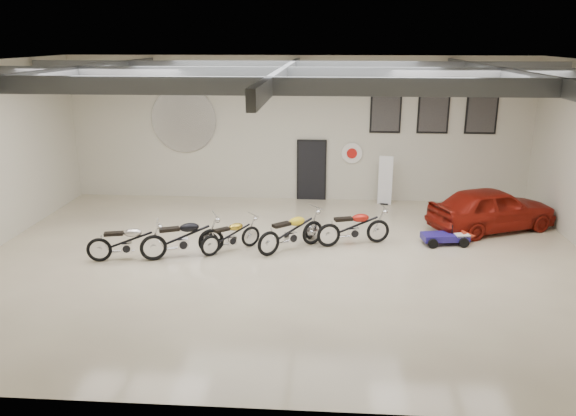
# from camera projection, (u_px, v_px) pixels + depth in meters

# --- Properties ---
(floor) EXTENTS (16.00, 12.00, 0.01)m
(floor) POSITION_uv_depth(u_px,v_px,m) (285.00, 262.00, 14.50)
(floor) COLOR beige
(floor) RESTS_ON ground
(ceiling) EXTENTS (16.00, 12.00, 0.01)m
(ceiling) POSITION_uv_depth(u_px,v_px,m) (284.00, 63.00, 13.05)
(ceiling) COLOR gray
(ceiling) RESTS_ON back_wall
(back_wall) EXTENTS (16.00, 0.02, 5.00)m
(back_wall) POSITION_uv_depth(u_px,v_px,m) (298.00, 130.00, 19.50)
(back_wall) COLOR beige
(back_wall) RESTS_ON floor
(ceiling_beams) EXTENTS (15.80, 11.80, 0.32)m
(ceiling_beams) POSITION_uv_depth(u_px,v_px,m) (284.00, 74.00, 13.12)
(ceiling_beams) COLOR slate
(ceiling_beams) RESTS_ON ceiling
(door) EXTENTS (0.92, 0.08, 2.10)m
(door) POSITION_uv_depth(u_px,v_px,m) (312.00, 171.00, 19.84)
(door) COLOR black
(door) RESTS_ON back_wall
(logo_plaque) EXTENTS (2.30, 0.06, 1.16)m
(logo_plaque) POSITION_uv_depth(u_px,v_px,m) (184.00, 120.00, 19.64)
(logo_plaque) COLOR silver
(logo_plaque) RESTS_ON back_wall
(poster_left) EXTENTS (1.05, 0.08, 1.35)m
(poster_left) POSITION_uv_depth(u_px,v_px,m) (386.00, 113.00, 19.09)
(poster_left) COLOR black
(poster_left) RESTS_ON back_wall
(poster_mid) EXTENTS (1.05, 0.08, 1.35)m
(poster_mid) POSITION_uv_depth(u_px,v_px,m) (433.00, 114.00, 18.98)
(poster_mid) COLOR black
(poster_mid) RESTS_ON back_wall
(poster_right) EXTENTS (1.05, 0.08, 1.35)m
(poster_right) POSITION_uv_depth(u_px,v_px,m) (481.00, 114.00, 18.87)
(poster_right) COLOR black
(poster_right) RESTS_ON back_wall
(oil_sign) EXTENTS (0.72, 0.10, 0.72)m
(oil_sign) POSITION_uv_depth(u_px,v_px,m) (352.00, 153.00, 19.56)
(oil_sign) COLOR white
(oil_sign) RESTS_ON back_wall
(banner_stand) EXTENTS (0.51, 0.27, 1.76)m
(banner_stand) POSITION_uv_depth(u_px,v_px,m) (385.00, 180.00, 19.29)
(banner_stand) COLOR white
(banner_stand) RESTS_ON floor
(motorcycle_silver) EXTENTS (2.07, 1.06, 1.03)m
(motorcycle_silver) POSITION_uv_depth(u_px,v_px,m) (126.00, 241.00, 14.51)
(motorcycle_silver) COLOR silver
(motorcycle_silver) RESTS_ON floor
(motorcycle_black) EXTENTS (2.25, 1.45, 1.12)m
(motorcycle_black) POSITION_uv_depth(u_px,v_px,m) (182.00, 237.00, 14.69)
(motorcycle_black) COLOR silver
(motorcycle_black) RESTS_ON floor
(motorcycle_gold) EXTENTS (1.73, 1.56, 0.93)m
(motorcycle_gold) POSITION_uv_depth(u_px,v_px,m) (231.00, 235.00, 15.13)
(motorcycle_gold) COLOR silver
(motorcycle_gold) RESTS_ON floor
(motorcycle_yellow) EXTENTS (2.04, 1.86, 1.10)m
(motorcycle_yellow) POSITION_uv_depth(u_px,v_px,m) (291.00, 231.00, 15.19)
(motorcycle_yellow) COLOR silver
(motorcycle_yellow) RESTS_ON floor
(motorcycle_red) EXTENTS (2.17, 1.23, 1.08)m
(motorcycle_red) POSITION_uv_depth(u_px,v_px,m) (354.00, 226.00, 15.58)
(motorcycle_red) COLOR silver
(motorcycle_red) RESTS_ON floor
(go_kart) EXTENTS (1.65, 0.93, 0.57)m
(go_kart) POSITION_uv_depth(u_px,v_px,m) (450.00, 234.00, 15.71)
(go_kart) COLOR navy
(go_kart) RESTS_ON floor
(vintage_car) EXTENTS (2.95, 4.19, 1.33)m
(vintage_car) POSITION_uv_depth(u_px,v_px,m) (492.00, 209.00, 16.77)
(vintage_car) COLOR maroon
(vintage_car) RESTS_ON floor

